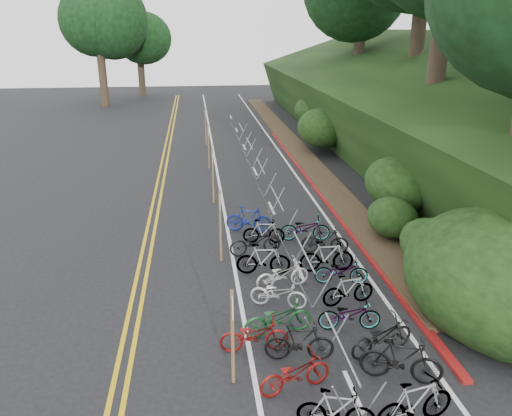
{
  "coord_description": "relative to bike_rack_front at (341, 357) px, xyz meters",
  "views": [
    {
      "loc": [
        -0.1,
        -10.44,
        7.49
      ],
      "look_at": [
        1.98,
        6.52,
        1.3
      ],
      "focal_mm": 35.0,
      "sensor_mm": 36.0,
      "label": 1
    }
  ],
  "objects": [
    {
      "name": "road_markings",
      "position": [
        -2.19,
        11.79,
        -0.78
      ],
      "size": [
        7.47,
        80.0,
        0.01
      ],
      "color": "gold",
      "rests_on": "ground"
    },
    {
      "name": "embankment",
      "position": [
        10.14,
        20.73,
        1.78
      ],
      "size": [
        14.3,
        48.14,
        9.11
      ],
      "color": "black",
      "rests_on": "ground"
    },
    {
      "name": "signpost_near",
      "position": [
        -2.31,
        0.44,
        0.55
      ],
      "size": [
        0.08,
        0.4,
        2.33
      ],
      "color": "brown",
      "rests_on": "ground"
    },
    {
      "name": "bike_front",
      "position": [
        -1.7,
        1.53,
        -0.34
      ],
      "size": [
        0.63,
        1.71,
        0.89
      ],
      "primitive_type": "imported",
      "rotation": [
        0.0,
        0.0,
        1.55
      ],
      "color": "maroon",
      "rests_on": "ground"
    },
    {
      "name": "bike_racks_rest",
      "position": [
        0.18,
        14.69,
        0.07
      ],
      "size": [
        1.14,
        23.0,
        1.17
      ],
      "color": "#929499",
      "rests_on": "ground"
    },
    {
      "name": "bike_valet",
      "position": [
        0.16,
        3.75,
        -0.3
      ],
      "size": [
        3.49,
        12.24,
        1.1
      ],
      "color": "slate",
      "rests_on": "ground"
    },
    {
      "name": "bike_rack_front",
      "position": [
        0.0,
        0.0,
        0.0
      ],
      "size": [
        1.1,
        2.64,
        1.08
      ],
      "color": "#929499",
      "rests_on": "ground"
    },
    {
      "name": "red_curb",
      "position": [
        2.88,
        13.69,
        -0.73
      ],
      "size": [
        0.25,
        28.0,
        0.1
      ],
      "primitive_type": "cube",
      "color": "maroon",
      "rests_on": "ground"
    },
    {
      "name": "ground",
      "position": [
        -2.82,
        1.69,
        -0.78
      ],
      "size": [
        120.0,
        120.0,
        0.0
      ],
      "primitive_type": "plane",
      "color": "black",
      "rests_on": "ground"
    },
    {
      "name": "signposts_rest",
      "position": [
        -2.22,
        15.69,
        0.65
      ],
      "size": [
        0.08,
        18.4,
        2.5
      ],
      "color": "brown",
      "rests_on": "ground"
    }
  ]
}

